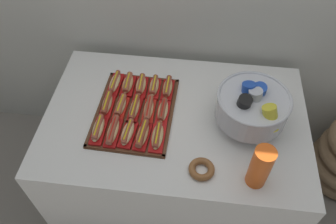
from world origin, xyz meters
TOP-DOWN VIEW (x-y plane):
  - ground_plane at (0.00, 0.00)m, footprint 10.00×10.00m
  - buffet_table at (0.00, 0.00)m, footprint 1.39×0.91m
  - serving_tray at (-0.22, 0.00)m, footprint 0.42×0.54m
  - hot_dog_0 at (-0.37, -0.16)m, footprint 0.06×0.17m
  - hot_dog_1 at (-0.30, -0.16)m, footprint 0.07×0.18m
  - hot_dog_2 at (-0.22, -0.16)m, footprint 0.08×0.17m
  - hot_dog_3 at (-0.15, -0.16)m, footprint 0.08×0.18m
  - hot_dog_4 at (-0.07, -0.17)m, footprint 0.07×0.17m
  - hot_dog_5 at (-0.37, 0.01)m, footprint 0.06×0.16m
  - hot_dog_6 at (-0.29, 0.01)m, footprint 0.07×0.16m
  - hot_dog_7 at (-0.22, 0.00)m, footprint 0.06×0.18m
  - hot_dog_8 at (-0.14, 0.00)m, footprint 0.06×0.17m
  - hot_dog_9 at (-0.07, -0.00)m, footprint 0.07×0.16m
  - hot_dog_10 at (-0.36, 0.17)m, footprint 0.07×0.18m
  - hot_dog_11 at (-0.29, 0.17)m, footprint 0.07×0.16m
  - hot_dog_12 at (-0.21, 0.17)m, footprint 0.07×0.16m
  - hot_dog_13 at (-0.14, 0.17)m, footprint 0.06×0.15m
  - hot_dog_14 at (-0.06, 0.16)m, footprint 0.06×0.16m
  - punch_bowl at (0.37, -0.01)m, footprint 0.36×0.36m
  - cup_stack at (0.40, -0.33)m, footprint 0.09×0.09m
  - donut at (0.15, -0.31)m, footprint 0.12×0.12m

SIDE VIEW (x-z plane):
  - ground_plane at x=0.00m, z-range 0.00..0.00m
  - buffet_table at x=0.00m, z-range 0.02..0.81m
  - serving_tray at x=-0.22m, z-range 0.79..0.81m
  - donut at x=0.15m, z-range 0.79..0.83m
  - hot_dog_10 at x=-0.36m, z-range 0.80..0.85m
  - hot_dog_9 at x=-0.07m, z-range 0.80..0.86m
  - hot_dog_2 at x=-0.22m, z-range 0.80..0.86m
  - hot_dog_1 at x=-0.30m, z-range 0.80..0.86m
  - hot_dog_7 at x=-0.22m, z-range 0.80..0.86m
  - hot_dog_12 at x=-0.21m, z-range 0.80..0.86m
  - hot_dog_6 at x=-0.29m, z-range 0.80..0.86m
  - hot_dog_11 at x=-0.29m, z-range 0.80..0.86m
  - hot_dog_4 at x=-0.07m, z-range 0.80..0.86m
  - hot_dog_3 at x=-0.15m, z-range 0.80..0.86m
  - hot_dog_8 at x=-0.14m, z-range 0.80..0.86m
  - hot_dog_13 at x=-0.14m, z-range 0.80..0.86m
  - hot_dog_0 at x=-0.37m, z-range 0.80..0.86m
  - hot_dog_14 at x=-0.06m, z-range 0.80..0.86m
  - hot_dog_5 at x=-0.37m, z-range 0.80..0.86m
  - cup_stack at x=0.40m, z-range 0.80..1.03m
  - punch_bowl at x=0.37m, z-range 0.81..1.07m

